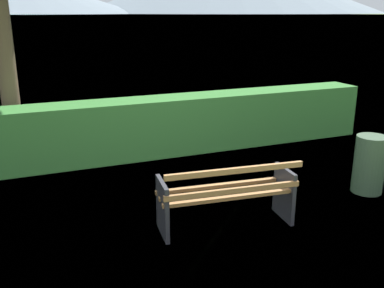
{
  "coord_description": "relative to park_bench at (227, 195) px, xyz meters",
  "views": [
    {
      "loc": [
        -2.2,
        -4.34,
        2.55
      ],
      "look_at": [
        0.0,
        1.08,
        0.75
      ],
      "focal_mm": 40.27,
      "sensor_mm": 36.0,
      "label": 1
    }
  ],
  "objects": [
    {
      "name": "park_bench",
      "position": [
        0.0,
        0.0,
        0.0
      ],
      "size": [
        1.71,
        0.74,
        0.87
      ],
      "color": "#A0703F",
      "rests_on": "ground_plane"
    },
    {
      "name": "ground_plane",
      "position": [
        0.01,
        0.06,
        -0.42
      ],
      "size": [
        1400.0,
        1400.0,
        0.0
      ],
      "primitive_type": "plane",
      "color": "olive"
    },
    {
      "name": "trash_bin",
      "position": [
        2.41,
        0.2,
        0.0
      ],
      "size": [
        0.44,
        0.44,
        0.85
      ],
      "primitive_type": "cylinder",
      "color": "#385138",
      "rests_on": "ground_plane"
    },
    {
      "name": "hedge_row",
      "position": [
        0.01,
        3.08,
        0.1
      ],
      "size": [
        8.8,
        0.71,
        1.05
      ],
      "primitive_type": "cube",
      "color": "#387A33",
      "rests_on": "ground_plane"
    },
    {
      "name": "water_surface",
      "position": [
        0.01,
        308.28,
        -0.42
      ],
      "size": [
        620.0,
        620.0,
        0.0
      ],
      "primitive_type": "plane",
      "color": "#7A99A8",
      "rests_on": "ground_plane"
    }
  ]
}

